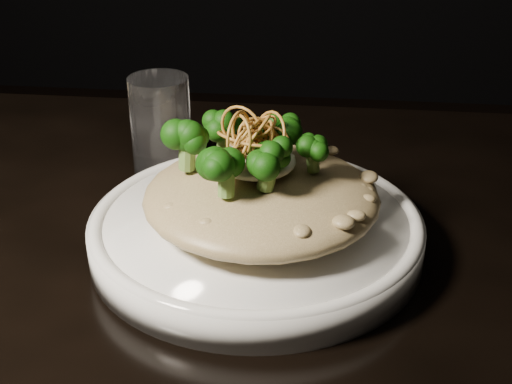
% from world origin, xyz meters
% --- Properties ---
extents(table, '(1.10, 0.80, 0.75)m').
position_xyz_m(table, '(0.00, 0.00, 0.67)').
color(table, black).
rests_on(table, ground).
extents(plate, '(0.29, 0.29, 0.03)m').
position_xyz_m(plate, '(0.09, 0.04, 0.76)').
color(plate, silver).
rests_on(plate, table).
extents(risotto, '(0.20, 0.20, 0.04)m').
position_xyz_m(risotto, '(0.09, 0.04, 0.80)').
color(risotto, brown).
rests_on(risotto, plate).
extents(broccoli, '(0.14, 0.14, 0.05)m').
position_xyz_m(broccoli, '(0.08, 0.05, 0.85)').
color(broccoli, black).
rests_on(broccoli, risotto).
extents(cheese, '(0.07, 0.07, 0.02)m').
position_xyz_m(cheese, '(0.09, 0.04, 0.83)').
color(cheese, white).
rests_on(cheese, risotto).
extents(shallots, '(0.06, 0.06, 0.04)m').
position_xyz_m(shallots, '(0.09, 0.04, 0.86)').
color(shallots, brown).
rests_on(shallots, cheese).
extents(drinking_glass, '(0.08, 0.08, 0.11)m').
position_xyz_m(drinking_glass, '(-0.03, 0.17, 0.80)').
color(drinking_glass, silver).
rests_on(drinking_glass, table).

